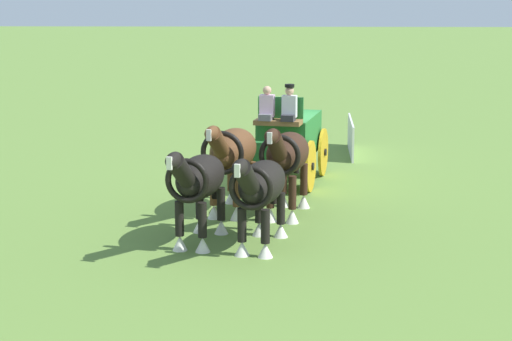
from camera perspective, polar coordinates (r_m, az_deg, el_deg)
The scene contains 7 objects.
ground_plane at distance 23.42m, azimuth 2.26°, elevation -0.75°, with size 220.00×220.00×0.00m, color olive.
show_wagon at distance 23.02m, azimuth 2.20°, elevation 2.21°, with size 5.66×2.23×2.84m.
draft_horse_rear_near at distance 19.51m, azimuth 2.06°, elevation 0.94°, with size 3.06×1.31×2.29m.
draft_horse_rear_off at distance 19.81m, azimuth -1.62°, elevation 1.17°, with size 3.15×1.38×2.31m.
draft_horse_lead_near at distance 17.04m, azimuth 0.30°, elevation -1.10°, with size 3.11×1.26×2.13m.
draft_horse_lead_off at distance 17.37m, azimuth -3.88°, elevation -0.71°, with size 2.97×1.24×2.19m.
sponsor_banner at distance 27.56m, azimuth 6.35°, elevation 2.25°, with size 3.20×0.06×1.10m, color silver.
Camera 1 is at (22.86, -0.04, 5.08)m, focal length 59.86 mm.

